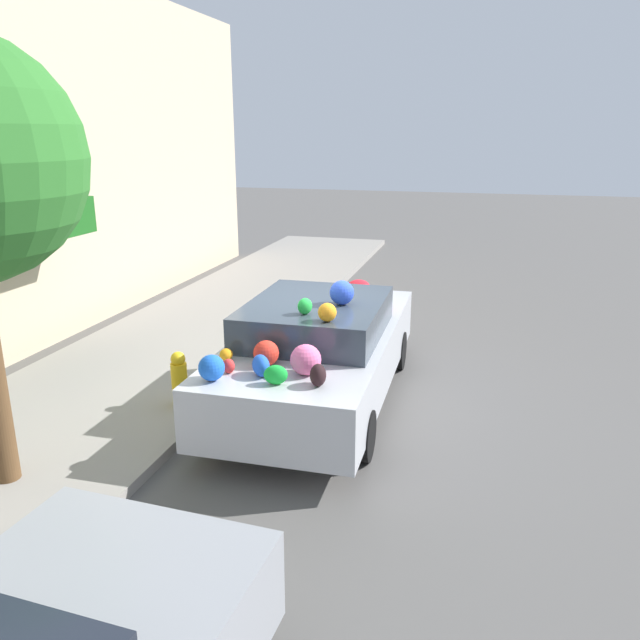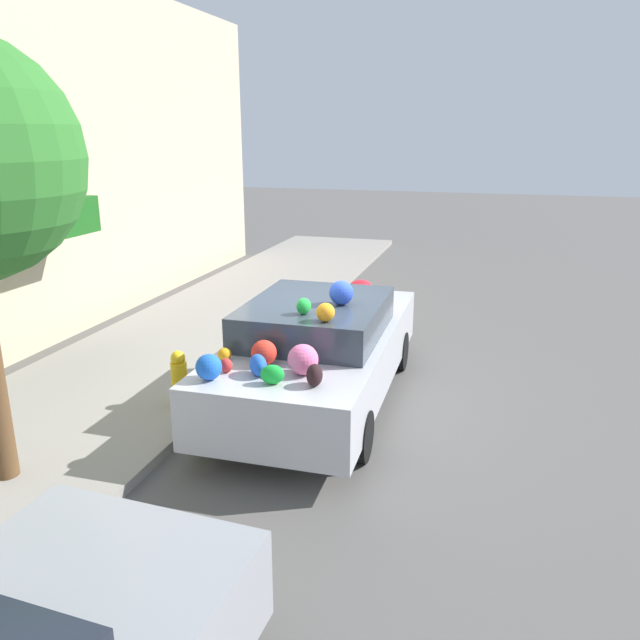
{
  "view_description": "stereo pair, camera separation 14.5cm",
  "coord_description": "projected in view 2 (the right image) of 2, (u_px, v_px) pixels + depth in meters",
  "views": [
    {
      "loc": [
        -7.33,
        -2.08,
        3.41
      ],
      "look_at": [
        0.0,
        -0.07,
        1.1
      ],
      "focal_mm": 35.0,
      "sensor_mm": 36.0,
      "label": 1
    },
    {
      "loc": [
        -7.29,
        -2.22,
        3.41
      ],
      "look_at": [
        0.0,
        -0.07,
        1.1
      ],
      "focal_mm": 35.0,
      "sensor_mm": 36.0,
      "label": 2
    }
  ],
  "objects": [
    {
      "name": "sidewalk_curb",
      "position": [
        136.0,
        373.0,
        8.99
      ],
      "size": [
        24.0,
        3.2,
        0.12
      ],
      "color": "gray",
      "rests_on": "ground"
    },
    {
      "name": "art_car",
      "position": [
        320.0,
        348.0,
        8.02
      ],
      "size": [
        4.54,
        1.92,
        1.69
      ],
      "rotation": [
        0.0,
        0.0,
        0.02
      ],
      "color": "#B7BABF",
      "rests_on": "ground"
    },
    {
      "name": "ground_plane",
      "position": [
        315.0,
        399.0,
        8.28
      ],
      "size": [
        60.0,
        60.0,
        0.0
      ],
      "primitive_type": "plane",
      "color": "#565451"
    },
    {
      "name": "fire_hydrant",
      "position": [
        179.0,
        378.0,
        7.76
      ],
      "size": [
        0.2,
        0.2,
        0.7
      ],
      "color": "gold",
      "rests_on": "sidewalk_curb"
    }
  ]
}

